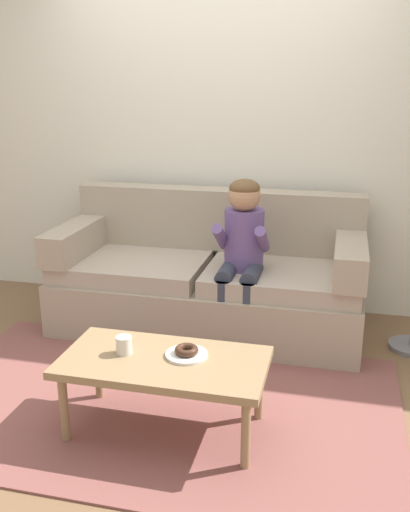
% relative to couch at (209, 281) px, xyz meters
% --- Properties ---
extents(ground, '(10.00, 10.00, 0.00)m').
position_rel_couch_xyz_m(ground, '(-0.04, -0.85, -0.34)').
color(ground, brown).
extents(wall_back, '(8.00, 0.10, 2.80)m').
position_rel_couch_xyz_m(wall_back, '(-0.04, 0.55, 1.06)').
color(wall_back, silver).
rests_on(wall_back, ground).
extents(area_rug, '(2.64, 1.62, 0.01)m').
position_rel_couch_xyz_m(area_rug, '(-0.04, -1.10, -0.34)').
color(area_rug, brown).
rests_on(area_rug, ground).
extents(couch, '(2.11, 0.90, 0.94)m').
position_rel_couch_xyz_m(couch, '(0.00, 0.00, 0.00)').
color(couch, tan).
rests_on(couch, ground).
extents(coffee_table, '(1.01, 0.53, 0.40)m').
position_rel_couch_xyz_m(coffee_table, '(0.08, -1.32, 0.02)').
color(coffee_table, '#937551').
rests_on(coffee_table, ground).
extents(person_child, '(0.34, 0.58, 1.10)m').
position_rel_couch_xyz_m(person_child, '(0.27, -0.21, 0.33)').
color(person_child, '#664C84').
rests_on(person_child, ground).
extents(plate, '(0.21, 0.21, 0.01)m').
position_rel_couch_xyz_m(plate, '(0.18, -1.26, 0.07)').
color(plate, white).
rests_on(plate, coffee_table).
extents(donut, '(0.16, 0.16, 0.04)m').
position_rel_couch_xyz_m(donut, '(0.18, -1.26, 0.09)').
color(donut, '#422619').
rests_on(donut, plate).
extents(mug, '(0.08, 0.08, 0.09)m').
position_rel_couch_xyz_m(mug, '(-0.13, -1.31, 0.10)').
color(mug, silver).
rests_on(mug, coffee_table).
extents(toy_controller, '(0.23, 0.09, 0.05)m').
position_rel_couch_xyz_m(toy_controller, '(-0.39, -0.82, -0.32)').
color(toy_controller, blue).
rests_on(toy_controller, ground).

